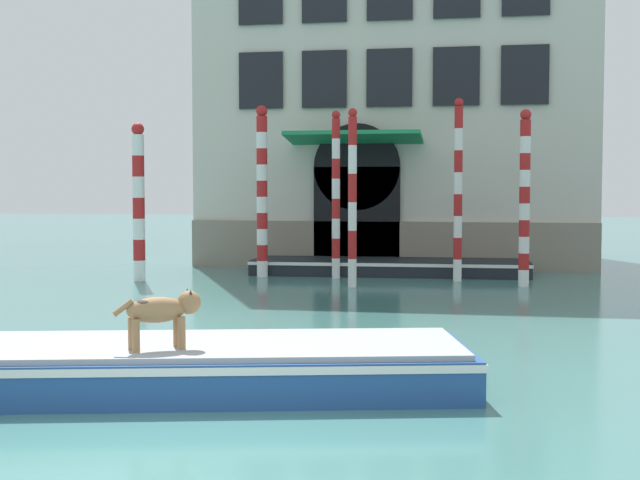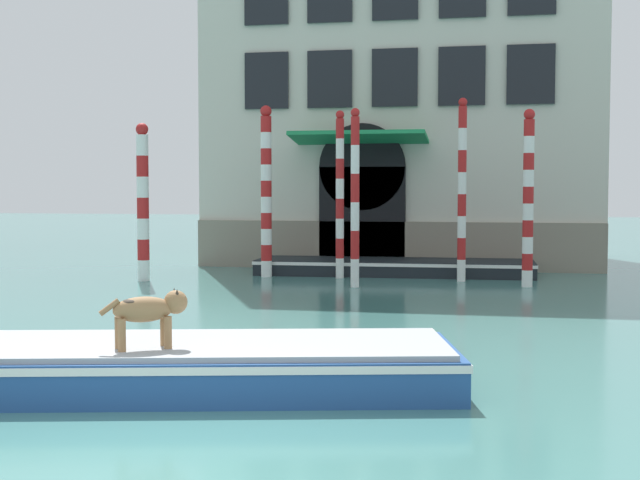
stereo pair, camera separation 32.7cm
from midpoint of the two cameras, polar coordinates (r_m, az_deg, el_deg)
The scene contains 10 objects.
palazzo_left at distance 26.77m, azimuth 5.93°, elevation 11.63°, with size 10.79×7.40×12.05m.
boat_foreground at distance 9.83m, azimuth -9.57°, elevation -7.87°, with size 6.79×3.37×0.52m.
dog_on_deck at distance 9.39m, azimuth -9.88°, elevation -4.44°, with size 0.81×0.59×0.61m.
boat_moored_near_palazzo at distance 22.22m, azimuth 5.20°, elevation -1.71°, with size 6.90×2.00×0.37m.
mooring_pole_0 at distance 21.24m, azimuth 1.72°, elevation 2.96°, with size 0.20×0.20×3.99m.
mooring_pole_1 at distance 21.59m, azimuth -3.03°, elevation 3.18°, with size 0.27×0.27×4.14m.
mooring_pole_2 at distance 20.99m, azimuth -10.83°, elevation 2.45°, with size 0.29×0.29×3.65m.
mooring_pole_3 at distance 20.78m, azimuth 9.53°, elevation 3.22°, with size 0.20×0.20×4.22m.
mooring_pole_4 at distance 19.93m, azimuth 13.64°, elevation 2.67°, with size 0.24×0.24×3.87m.
mooring_pole_5 at distance 19.33m, azimuth 2.74°, elevation 2.74°, with size 0.20×0.20×3.88m.
Camera 2 is at (2.64, -5.94, 2.20)m, focal length 50.00 mm.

